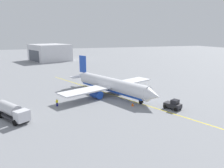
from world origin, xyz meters
TOP-DOWN VIEW (x-y plane):
  - ground_plane at (0.00, 0.00)m, footprint 400.00×400.00m
  - airplane at (-0.47, -0.19)m, footprint 31.25×29.04m
  - fuel_tanker at (10.04, -23.88)m, footprint 9.43×7.21m
  - pushback_tug at (15.19, 8.97)m, footprint 4.11×3.56m
  - refueling_worker at (4.86, -15.01)m, footprint 0.40×0.54m
  - safety_cone_nose at (10.40, 1.40)m, footprint 0.67×0.67m
  - distant_hangar at (-86.04, -11.25)m, footprint 28.45×26.45m
  - taxi_line_marking at (0.00, 0.00)m, footprint 61.47×25.55m

SIDE VIEW (x-z plane):
  - ground_plane at x=0.00m, z-range 0.00..0.00m
  - taxi_line_marking at x=0.00m, z-range 0.00..0.01m
  - safety_cone_nose at x=10.40m, z-range 0.00..0.74m
  - refueling_worker at x=4.86m, z-range -0.03..1.68m
  - pushback_tug at x=15.19m, z-range -0.09..2.11m
  - fuel_tanker at x=10.04m, z-range 0.14..3.29m
  - airplane at x=-0.47m, z-range -2.18..7.42m
  - distant_hangar at x=-86.04m, z-range -0.01..10.02m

